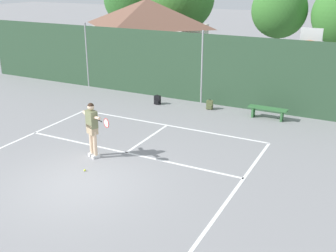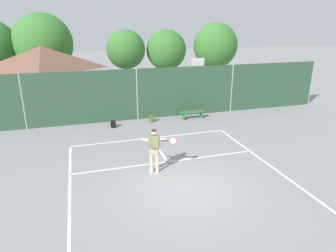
{
  "view_description": "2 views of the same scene",
  "coord_description": "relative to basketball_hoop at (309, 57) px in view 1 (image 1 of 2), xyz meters",
  "views": [
    {
      "loc": [
        7.07,
        -8.27,
        5.7
      ],
      "look_at": [
        1.04,
        3.54,
        0.79
      ],
      "focal_mm": 44.28,
      "sensor_mm": 36.0,
      "label": 1
    },
    {
      "loc": [
        -3.45,
        -9.08,
        5.78
      ],
      "look_at": [
        0.65,
        4.55,
        0.92
      ],
      "focal_mm": 32.31,
      "sensor_mm": 36.0,
      "label": 2
    }
  ],
  "objects": [
    {
      "name": "ground_plane",
      "position": [
        -4.44,
        -10.15,
        -2.31
      ],
      "size": [
        120.0,
        120.0,
        0.0
      ],
      "primitive_type": "plane",
      "color": "gray"
    },
    {
      "name": "court_markings",
      "position": [
        -4.44,
        -9.5,
        -2.31
      ],
      "size": [
        8.3,
        11.1,
        0.01
      ],
      "color": "white",
      "rests_on": "ground"
    },
    {
      "name": "chainlink_fence",
      "position": [
        -4.44,
        -1.15,
        -0.72
      ],
      "size": [
        26.09,
        0.09,
        3.33
      ],
      "color": "#2D4C33",
      "rests_on": "ground"
    },
    {
      "name": "basketball_hoop",
      "position": [
        0.0,
        0.0,
        0.0
      ],
      "size": [
        0.9,
        0.67,
        3.55
      ],
      "color": "yellow",
      "rests_on": "ground"
    },
    {
      "name": "clubhouse_building",
      "position": [
        -10.11,
        3.8,
        -0.09
      ],
      "size": [
        6.39,
        5.55,
        4.28
      ],
      "color": "beige",
      "rests_on": "ground"
    },
    {
      "name": "treeline_backdrop",
      "position": [
        -5.41,
        8.96,
        1.5
      ],
      "size": [
        24.23,
        4.44,
        6.63
      ],
      "color": "brown",
      "rests_on": "ground"
    },
    {
      "name": "tennis_player",
      "position": [
        -5.2,
        -8.42,
        -1.2
      ],
      "size": [
        1.37,
        0.55,
        1.85
      ],
      "color": "silver",
      "rests_on": "ground"
    },
    {
      "name": "tennis_ball",
      "position": [
        -4.83,
        -9.42,
        -2.28
      ],
      "size": [
        0.07,
        0.07,
        0.07
      ],
      "primitive_type": "sphere",
      "color": "#CCE033",
      "rests_on": "ground"
    },
    {
      "name": "backpack_black",
      "position": [
        -6.14,
        -2.32,
        -2.12
      ],
      "size": [
        0.29,
        0.26,
        0.46
      ],
      "color": "black",
      "rests_on": "ground"
    },
    {
      "name": "backpack_olive",
      "position": [
        -3.7,
        -1.94,
        -2.12
      ],
      "size": [
        0.31,
        0.28,
        0.46
      ],
      "color": "#566038",
      "rests_on": "ground"
    },
    {
      "name": "courtside_bench",
      "position": [
        -1.09,
        -2.05,
        -1.95
      ],
      "size": [
        1.6,
        0.36,
        0.48
      ],
      "color": "#336B38",
      "rests_on": "ground"
    }
  ]
}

